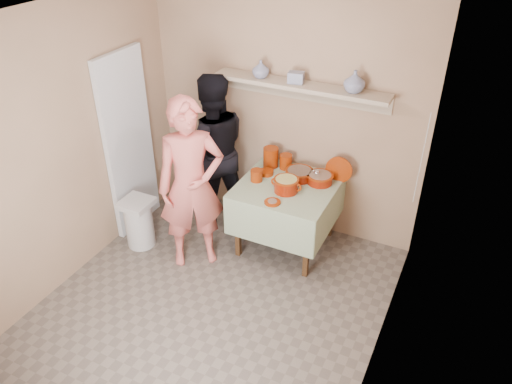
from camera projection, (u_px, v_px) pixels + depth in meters
The scene contains 22 objects.
ground at pixel (206, 314), 4.61m from camera, with size 3.50×3.50×0.00m, color #665A50.
tile_panel at pixel (129, 144), 5.34m from camera, with size 0.06×0.70×2.00m, color silver.
plate_stack_a at pixel (271, 157), 5.36m from camera, with size 0.16×0.16×0.22m, color maroon.
plate_stack_b at pixel (286, 162), 5.34m from camera, with size 0.13×0.13×0.16m, color maroon.
bowl_stack at pixel (257, 175), 5.13m from camera, with size 0.12×0.12×0.12m, color maroon.
empty_bowl at pixel (266, 172), 5.26m from camera, with size 0.15×0.15×0.04m, color maroon.
propped_lid at pixel (339, 170), 5.11m from camera, with size 0.28×0.28×0.02m, color maroon.
vase_right at pixel (355, 81), 4.60m from camera, with size 0.20×0.20×0.21m, color navy.
vase_left at pixel (261, 69), 4.95m from camera, with size 0.17×0.17×0.18m, color navy.
ceramic_box at pixel (296, 78), 4.84m from camera, with size 0.15×0.11×0.11m, color navy.
person_cook at pixel (191, 186), 4.82m from camera, with size 0.65×0.43×1.79m, color #D0615A.
person_helper at pixel (212, 151), 5.48m from camera, with size 0.85×0.66×1.76m, color black.
room_shell at pixel (195, 161), 3.75m from camera, with size 3.04×3.54×2.62m.
serving_table at pixel (287, 195), 5.15m from camera, with size 0.97×0.97×0.76m.
cazuela_meat_a at pixel (299, 173), 5.17m from camera, with size 0.30×0.30×0.10m.
cazuela_meat_b at pixel (320, 178), 5.09m from camera, with size 0.28×0.28×0.10m.
ladle at pixel (317, 173), 5.08m from camera, with size 0.08×0.26×0.19m.
cazuela_rice at pixel (286, 184), 4.94m from camera, with size 0.33×0.25×0.14m.
front_plate at pixel (272, 202), 4.80m from camera, with size 0.16×0.16×0.03m.
wall_shelf at pixel (300, 87), 4.90m from camera, with size 1.80×0.25×0.21m.
trash_bin at pixel (139, 222), 5.35m from camera, with size 0.32×0.32×0.56m.
electrical_cord at pixel (422, 159), 4.53m from camera, with size 0.01×0.05×0.90m.
Camera 1 is at (1.85, -2.77, 3.41)m, focal length 35.00 mm.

